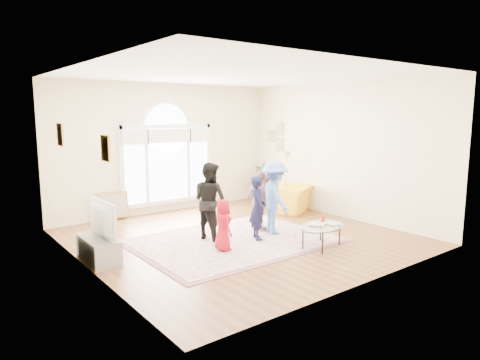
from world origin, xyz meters
TOP-DOWN VIEW (x-y plane):
  - ground at (0.00, 0.00)m, footprint 6.00×6.00m
  - room_shell at (0.01, 2.83)m, footprint 6.00×6.00m
  - area_rug at (-0.23, -0.16)m, footprint 3.60×2.60m
  - rug_border at (-0.23, -0.16)m, footprint 3.80×2.80m
  - tv_console at (-2.75, 0.30)m, footprint 0.45×1.00m
  - television at (-2.74, 0.30)m, footprint 0.17×1.08m
  - coffee_table at (0.81, -1.46)m, footprint 1.23×0.95m
  - armchair at (2.36, 0.96)m, footprint 1.32×1.26m
  - side_cabinet at (2.78, 2.43)m, footprint 0.40×0.50m
  - floor_lamp at (2.51, 1.30)m, footprint 0.31×0.31m
  - plant_pedestal at (2.70, 2.57)m, footprint 0.20×0.20m
  - potted_plant at (2.70, 2.57)m, footprint 0.43×0.40m
  - leaning_picture at (-1.53, 2.90)m, footprint 0.80×0.14m
  - child_red at (-0.77, -0.52)m, footprint 0.37×0.50m
  - child_navy at (0.17, -0.36)m, footprint 0.45×0.54m
  - child_black at (-0.53, 0.24)m, footprint 0.72×0.84m
  - child_pink at (0.61, 0.09)m, footprint 0.39×0.78m
  - child_blue at (0.73, -0.24)m, footprint 0.80×1.09m

SIDE VIEW (x-z plane):
  - ground at x=0.00m, z-range 0.00..0.00m
  - leaning_picture at x=-1.53m, z-range -0.31..0.31m
  - rug_border at x=-0.23m, z-range 0.00..0.01m
  - area_rug at x=-0.23m, z-range 0.00..0.02m
  - tv_console at x=-2.75m, z-range 0.00..0.42m
  - armchair at x=2.36m, z-range 0.00..0.67m
  - side_cabinet at x=2.78m, z-range 0.00..0.70m
  - plant_pedestal at x=2.70m, z-range 0.00..0.70m
  - coffee_table at x=0.81m, z-range 0.13..0.67m
  - child_red at x=-0.77m, z-range 0.02..0.96m
  - child_navy at x=0.17m, z-range 0.02..1.27m
  - child_pink at x=0.61m, z-range 0.02..1.29m
  - television at x=-2.74m, z-range 0.42..1.04m
  - child_blue at x=0.73m, z-range 0.02..1.52m
  - child_black at x=-0.53m, z-range 0.02..1.54m
  - potted_plant at x=2.70m, z-range 0.70..1.08m
  - floor_lamp at x=2.51m, z-range 0.53..2.04m
  - room_shell at x=0.01m, z-range -1.43..4.57m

